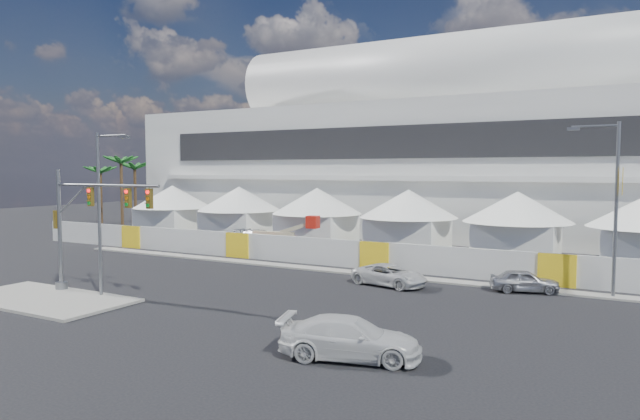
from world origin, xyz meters
The scene contains 15 objects.
ground centered at (0.00, 0.00, 0.00)m, with size 160.00×160.00×0.00m, color black.
median_island centered at (-6.00, -3.00, 0.07)m, with size 10.00×5.00×0.15m, color gray.
far_curb centered at (20.00, 12.50, 0.06)m, with size 80.00×1.20×0.12m, color gray.
stadium centered at (8.71, 41.50, 9.45)m, with size 80.00×24.80×21.98m.
tent_row centered at (0.50, 24.00, 3.15)m, with size 53.40×8.40×5.40m.
hoarding_fence centered at (6.00, 14.50, 1.00)m, with size 70.00×0.25×2.00m, color silver.
palm_cluster centered at (-33.46, 29.50, 6.88)m, with size 10.60×10.60×8.55m.
sedan_silver centered at (16.53, 11.86, 0.66)m, with size 3.85×1.55×1.31m, color #A6A6AA.
pickup_curb centered at (8.99, 9.77, 0.66)m, with size 4.71×2.17×1.31m, color silver.
pickup_near centered at (12.76, -3.58, 0.78)m, with size 5.35×2.17×1.55m, color silver.
lot_car_c centered at (-7.60, 19.91, 0.81)m, with size 5.60×2.28×1.62m, color silver.
traffic_mast centered at (-5.37, -1.00, 3.98)m, with size 8.18×0.68×6.96m.
streetlight_median centered at (-3.60, -0.97, 5.29)m, with size 2.48×0.25×8.96m.
streetlight_curb centered at (20.88, 12.50, 5.62)m, with size 2.87×0.65×9.69m.
boom_lift centered at (-3.98, 15.63, 0.94)m, with size 6.97×1.93×3.50m.
Camera 1 is at (21.86, -22.49, 7.06)m, focal length 32.00 mm.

